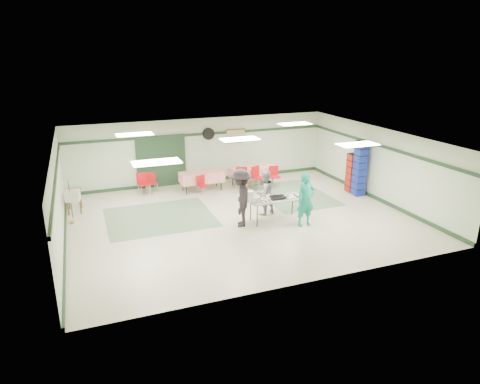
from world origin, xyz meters
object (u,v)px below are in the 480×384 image
object	(u,v)px
volunteer_teal	(306,200)
volunteer_dark	(241,198)
chair_d	(202,183)
chair_loose_a	(152,180)
chair_b	(242,176)
chair_a	(257,175)
office_printer	(73,196)
chair_c	(274,174)
crate_stack_blue_a	(359,177)
serving_table	(276,200)
crate_stack_red	(353,173)
volunteer_grey	(264,193)
chair_loose_b	(143,182)
broom	(71,201)
printer_table	(73,195)
dining_table_a	(253,171)
crate_stack_blue_b	(360,168)
dining_table_b	(202,177)

from	to	relation	value
volunteer_teal	volunteer_dark	world-z (taller)	volunteer_dark
chair_d	chair_loose_a	distance (m)	2.04
chair_b	volunteer_dark	bearing A→B (deg)	-92.44
chair_a	office_printer	xyz separation A→B (m)	(-6.95, -1.17, 0.35)
chair_c	crate_stack_blue_a	size ratio (longest dim) A/B	0.58
volunteer_teal	chair_c	size ratio (longest dim) A/B	2.02
office_printer	chair_c	bearing A→B (deg)	17.47
chair_c	serving_table	bearing A→B (deg)	-107.08
crate_stack_red	volunteer_teal	bearing A→B (deg)	-145.01
volunteer_grey	chair_a	bearing A→B (deg)	-124.27
chair_loose_b	broom	world-z (taller)	broom
chair_b	printer_table	bearing A→B (deg)	-159.56
serving_table	chair_a	world-z (taller)	chair_a
office_printer	serving_table	bearing A→B (deg)	-10.83
serving_table	crate_stack_blue_a	bearing A→B (deg)	17.61
dining_table_a	crate_stack_blue_b	world-z (taller)	crate_stack_blue_b
chair_a	crate_stack_blue_a	world-z (taller)	crate_stack_blue_a
serving_table	chair_loose_a	world-z (taller)	chair_loose_a
crate_stack_blue_b	dining_table_b	bearing A→B (deg)	153.85
serving_table	volunteer_grey	distance (m)	0.68
volunteer_dark	chair_loose_b	world-z (taller)	volunteer_dark
volunteer_dark	chair_loose_b	xyz separation A→B (m)	(-2.44, 4.20, -0.40)
printer_table	volunteer_dark	bearing A→B (deg)	-30.22
dining_table_a	crate_stack_blue_a	world-z (taller)	crate_stack_blue_a
crate_stack_blue_a	crate_stack_red	bearing A→B (deg)	90.00
chair_c	chair_d	distance (m)	3.07
chair_a	broom	size ratio (longest dim) A/B	0.65
chair_loose_a	crate_stack_blue_a	bearing A→B (deg)	-32.72
chair_c	chair_d	size ratio (longest dim) A/B	1.09
serving_table	printer_table	size ratio (longest dim) A/B	2.23
volunteer_dark	crate_stack_blue_a	xyz separation A→B (m)	(5.34, 1.21, -0.19)
dining_table_a	printer_table	xyz separation A→B (m)	(-6.99, -0.71, 0.05)
crate_stack_blue_b	chair_loose_b	bearing A→B (deg)	159.01
volunteer_grey	office_printer	bearing A→B (deg)	-30.24
volunteer_grey	chair_b	size ratio (longest dim) A/B	1.64
chair_a	crate_stack_blue_a	distance (m)	3.98
broom	volunteer_grey	bearing A→B (deg)	0.21
volunteer_dark	chair_c	distance (m)	4.35
office_printer	broom	size ratio (longest dim) A/B	0.30
chair_b	chair_d	world-z (taller)	chair_b
chair_b	crate_stack_blue_b	xyz separation A→B (m)	(4.02, -2.14, 0.48)
serving_table	chair_b	bearing A→B (deg)	88.93
volunteer_dark	crate_stack_red	distance (m)	5.60
volunteer_dark	dining_table_a	bearing A→B (deg)	173.29
chair_d	broom	xyz separation A→B (m)	(-4.71, -1.12, 0.26)
chair_a	chair_c	bearing A→B (deg)	-24.35
chair_c	printer_table	distance (m)	7.70
dining_table_a	chair_b	xyz separation A→B (m)	(-0.71, -0.56, 0.01)
dining_table_b	chair_b	world-z (taller)	chair_b
dining_table_b	crate_stack_blue_b	bearing A→B (deg)	-27.41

